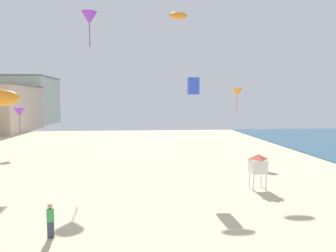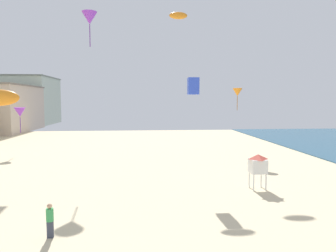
% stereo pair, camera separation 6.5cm
% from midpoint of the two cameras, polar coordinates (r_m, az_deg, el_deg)
% --- Properties ---
extents(boardwalk_hotel_distant, '(16.35, 17.75, 12.75)m').
position_cam_midpoint_polar(boardwalk_hotel_distant, '(92.82, -25.15, 4.23)').
color(boardwalk_hotel_distant, '#B7C6B2').
rests_on(boardwalk_hotel_distant, ground).
extents(kite_flyer, '(0.34, 0.34, 1.64)m').
position_cam_midpoint_polar(kite_flyer, '(16.08, -20.70, -15.58)').
color(kite_flyer, '#383D4C').
rests_on(kite_flyer, ground).
extents(lifeguard_stand, '(1.10, 1.10, 2.55)m').
position_cam_midpoint_polar(lifeguard_stand, '(23.51, 16.22, -6.71)').
color(lifeguard_stand, white).
rests_on(lifeguard_stand, ground).
extents(kite_orange_parafoil, '(1.69, 0.47, 0.66)m').
position_cam_midpoint_polar(kite_orange_parafoil, '(30.60, 1.96, 19.56)').
color(kite_orange_parafoil, orange).
extents(kite_orange_delta, '(1.09, 1.09, 2.48)m').
position_cam_midpoint_polar(kite_orange_delta, '(35.75, 12.65, 6.06)').
color(kite_orange_delta, orange).
extents(kite_blue_box, '(0.82, 0.82, 1.29)m').
position_cam_midpoint_polar(kite_blue_box, '(24.12, 4.72, 7.30)').
color(kite_blue_box, blue).
extents(kite_purple_delta, '(1.34, 1.34, 3.05)m').
position_cam_midpoint_polar(kite_purple_delta, '(41.15, -25.45, 2.32)').
color(kite_purple_delta, purple).
extents(kite_purple_delta_2, '(1.44, 1.44, 3.28)m').
position_cam_midpoint_polar(kite_purple_delta_2, '(32.23, -14.11, 18.61)').
color(kite_purple_delta_2, purple).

